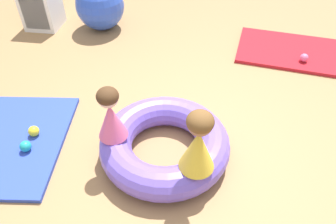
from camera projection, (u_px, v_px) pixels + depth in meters
name	position (u px, v px, depth m)	size (l,w,h in m)	color
ground_plane	(168.00, 151.00, 2.74)	(8.00, 8.00, 0.00)	#9E7549
gym_mat_far_right	(308.00, 53.00, 3.91)	(1.72, 0.88, 0.04)	#B21923
inflatable_cushion	(165.00, 143.00, 2.63)	(1.09, 1.09, 0.27)	#7056D1
child_in_pink	(110.00, 114.00, 2.37)	(0.25, 0.25, 0.46)	#E5608E
child_in_yellow	(198.00, 142.00, 2.13)	(0.30, 0.30, 0.51)	yellow
play_ball_pink	(304.00, 58.00, 3.71)	(0.10, 0.10, 0.10)	pink
play_ball_yellow	(34.00, 131.00, 2.80)	(0.10, 0.10, 0.10)	yellow
play_ball_teal	(26.00, 146.00, 2.67)	(0.10, 0.10, 0.10)	teal
exercise_ball_large	(100.00, 5.00, 4.25)	(0.65, 0.65, 0.65)	blue
storage_cube	(41.00, 8.00, 4.31)	(0.44, 0.44, 0.56)	white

